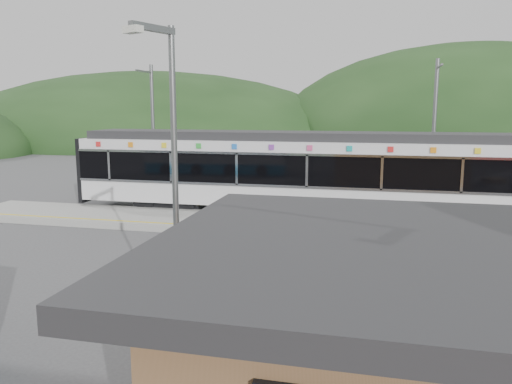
# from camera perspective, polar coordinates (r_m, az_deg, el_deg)

# --- Properties ---
(ground) EXTENTS (120.00, 120.00, 0.00)m
(ground) POSITION_cam_1_polar(r_m,az_deg,el_deg) (17.08, -1.96, -6.69)
(ground) COLOR #4C4C4F
(ground) RESTS_ON ground
(hills) EXTENTS (146.00, 149.00, 26.00)m
(hills) POSITION_cam_1_polar(r_m,az_deg,el_deg) (21.72, 17.89, -3.63)
(hills) COLOR #1E3D19
(hills) RESTS_ON ground
(platform) EXTENTS (26.00, 3.20, 0.30)m
(platform) POSITION_cam_1_polar(r_m,az_deg,el_deg) (20.14, 0.51, -3.73)
(platform) COLOR #9E9E99
(platform) RESTS_ON ground
(yellow_line) EXTENTS (26.00, 0.10, 0.01)m
(yellow_line) POSITION_cam_1_polar(r_m,az_deg,el_deg) (18.88, -0.37, -4.15)
(yellow_line) COLOR yellow
(yellow_line) RESTS_ON platform
(train) EXTENTS (20.44, 3.01, 3.74)m
(train) POSITION_cam_1_polar(r_m,az_deg,el_deg) (22.21, 5.10, 2.49)
(train) COLOR black
(train) RESTS_ON ground
(catenary_mast_west) EXTENTS (0.18, 1.80, 7.00)m
(catenary_mast_west) POSITION_cam_1_polar(r_m,az_deg,el_deg) (26.91, -11.71, 6.94)
(catenary_mast_west) COLOR slate
(catenary_mast_west) RESTS_ON ground
(catenary_mast_east) EXTENTS (0.18, 1.80, 7.00)m
(catenary_mast_east) POSITION_cam_1_polar(r_m,az_deg,el_deg) (24.55, 19.64, 6.36)
(catenary_mast_east) COLOR slate
(catenary_mast_east) RESTS_ON ground
(station_shelter) EXTENTS (9.20, 6.20, 3.00)m
(station_shelter) POSITION_cam_1_polar(r_m,az_deg,el_deg) (7.72, 25.40, -16.05)
(station_shelter) COLOR brown
(station_shelter) RESTS_ON ground
(lamp_post) EXTENTS (0.48, 1.15, 6.30)m
(lamp_post) POSITION_cam_1_polar(r_m,az_deg,el_deg) (9.77, -9.57, 3.43)
(lamp_post) COLOR slate
(lamp_post) RESTS_ON ground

